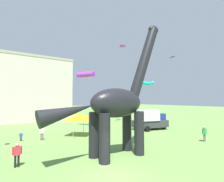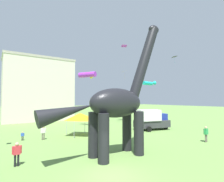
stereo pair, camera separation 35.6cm
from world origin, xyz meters
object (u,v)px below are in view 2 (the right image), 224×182
Objects in this scene: parked_box_truck at (151,119)px; kite_high_left at (124,46)px; festival_canopy_tent at (80,116)px; kite_mid_left at (96,101)px; kite_far_left at (125,71)px; person_vendor_side at (23,135)px; person_near_flyer at (206,133)px; person_far_spectator at (17,152)px; kite_near_low at (89,75)px; kite_trailing at (175,57)px; kite_near_high at (149,83)px; person_strolling_adult at (43,131)px; dinosaur_sculpture at (116,103)px.

kite_high_left is (-0.90, 5.78, 13.17)m from parked_box_truck.
parked_box_truck is 11.46m from festival_canopy_tent.
kite_far_left is at bearing -10.50° from kite_mid_left.
person_near_flyer is at bearing -128.72° from person_vendor_side.
parked_box_truck is 4.85× the size of kite_high_left.
kite_far_left is 8.98m from kite_mid_left.
kite_mid_left is at bearing 106.40° from person_near_flyer.
kite_far_left is at bearing 91.29° from parked_box_truck.
kite_far_left is at bearing 87.92° from person_near_flyer.
person_near_flyer is at bearing -80.98° from parked_box_truck.
parked_box_truck is 1.89× the size of festival_canopy_tent.
parked_box_truck is 3.48× the size of person_far_spectator.
kite_trailing is at bearing -25.73° from kite_near_low.
kite_mid_left is at bearing 49.93° from festival_canopy_tent.
parked_box_truck is at bearing -31.61° from person_far_spectator.
kite_far_left reaches higher than festival_canopy_tent.
kite_near_high is at bearing -22.53° from kite_mid_left.
person_strolling_adult is 23.61m from kite_near_high.
person_far_spectator is at bearing -149.17° from kite_high_left.
person_far_spectator is 25.49m from kite_high_left.
festival_canopy_tent is at bearing 139.81° from person_near_flyer.
kite_near_high is at bearing 60.37° from parked_box_truck.
person_strolling_adult is at bearing 178.00° from festival_canopy_tent.
dinosaur_sculpture is 7.61× the size of person_strolling_adult.
kite_near_high is at bearing -22.13° from person_far_spectator.
dinosaur_sculpture is at bearing -134.31° from parked_box_truck.
person_near_flyer is (18.46, -3.86, 0.03)m from person_far_spectator.
person_vendor_side is 23.43m from kite_far_left.
festival_canopy_tent is 2.57× the size of kite_high_left.
parked_box_truck is (12.06, 7.33, -2.86)m from dinosaur_sculpture.
kite_high_left reaches higher than person_vendor_side.
kite_mid_left is (15.29, 15.97, 3.49)m from person_far_spectator.
person_near_flyer is at bearing -99.39° from kite_far_left.
kite_mid_left is (-3.17, 19.83, 3.45)m from person_near_flyer.
parked_box_truck is 4.94× the size of kite_mid_left.
dinosaur_sculpture reaches higher than festival_canopy_tent.
parked_box_truck is 3.26× the size of kite_far_left.
festival_canopy_tent is (-11.20, 2.22, 0.90)m from parked_box_truck.
kite_near_high is (18.33, 13.82, 3.75)m from dinosaur_sculpture.
kite_far_left is (-4.04, 3.11, 2.60)m from kite_near_high.
kite_trailing is 1.23× the size of kite_mid_left.
person_strolling_adult is 0.52× the size of festival_canopy_tent.
kite_trailing reaches higher than person_strolling_adult.
festival_canopy_tent is at bearing -126.19° from kite_near_low.
person_vendor_side is (-5.85, 10.72, -3.89)m from dinosaur_sculpture.
kite_trailing is at bearing -32.94° from person_strolling_adult.
kite_far_left is (18.05, 7.21, 9.87)m from person_strolling_adult.
person_far_spectator is at bearing -150.52° from parked_box_truck.
parked_box_truck is at bearing -36.68° from person_strolling_adult.
kite_far_left reaches higher than kite_mid_left.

